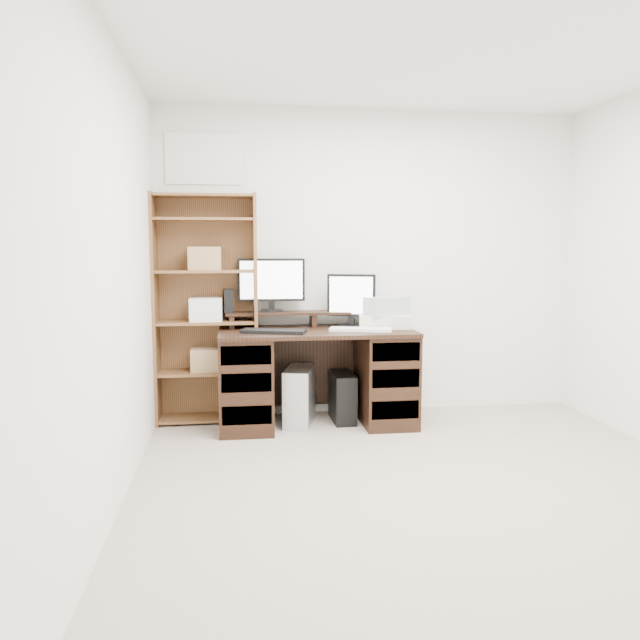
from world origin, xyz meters
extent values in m
cube|color=#B3A18D|center=(0.00, 0.00, -0.01)|extent=(3.50, 4.00, 0.02)
cube|color=white|center=(0.00, 0.00, 2.51)|extent=(3.50, 4.00, 0.02)
cube|color=white|center=(0.00, 2.01, 1.25)|extent=(3.50, 0.02, 2.50)
cube|color=white|center=(-1.76, 0.00, 1.25)|extent=(0.02, 4.00, 2.50)
cube|color=white|center=(-1.35, 1.99, 2.08)|extent=(0.60, 0.01, 0.40)
cube|color=black|center=(-0.50, 1.63, 0.73)|extent=(1.50, 0.70, 0.03)
cube|color=black|center=(-1.05, 1.63, 0.36)|extent=(0.40, 0.66, 0.72)
cube|color=black|center=(0.05, 1.63, 0.36)|extent=(0.40, 0.66, 0.72)
cube|color=black|center=(-0.50, 1.96, 0.40)|extent=(1.48, 0.02, 0.65)
cube|color=black|center=(-1.05, 1.30, 0.18)|extent=(0.36, 0.01, 0.14)
cube|color=black|center=(-1.05, 1.30, 0.42)|extent=(0.36, 0.01, 0.14)
cube|color=black|center=(-1.05, 1.30, 0.62)|extent=(0.36, 0.01, 0.14)
cube|color=black|center=(0.05, 1.30, 0.18)|extent=(0.36, 0.01, 0.14)
cube|color=black|center=(0.05, 1.30, 0.42)|extent=(0.36, 0.01, 0.14)
cube|color=black|center=(0.05, 1.30, 0.62)|extent=(0.36, 0.01, 0.14)
cube|color=black|center=(-1.15, 1.85, 0.80)|extent=(0.04, 0.20, 0.10)
cube|color=black|center=(-0.50, 1.85, 0.80)|extent=(0.04, 0.20, 0.10)
cube|color=black|center=(0.15, 1.85, 0.80)|extent=(0.04, 0.20, 0.10)
cube|color=black|center=(-0.50, 1.85, 0.86)|extent=(1.40, 0.22, 0.02)
cube|color=black|center=(-0.83, 1.88, 0.88)|extent=(0.18, 0.14, 0.02)
cube|color=black|center=(-0.83, 1.90, 0.93)|extent=(0.05, 0.03, 0.10)
cube|color=black|center=(-0.83, 1.90, 1.12)|extent=(0.54, 0.05, 0.34)
cube|color=white|center=(-0.83, 1.88, 1.12)|extent=(0.50, 0.02, 0.30)
cube|color=black|center=(-0.21, 1.74, 0.76)|extent=(0.22, 0.20, 0.02)
cube|color=black|center=(-0.20, 1.76, 0.82)|extent=(0.06, 0.05, 0.10)
cube|color=black|center=(-0.20, 1.76, 1.01)|extent=(0.37, 0.17, 0.34)
cube|color=white|center=(-0.21, 1.74, 1.01)|extent=(0.33, 0.12, 0.29)
cube|color=black|center=(-1.17, 1.84, 0.96)|extent=(0.09, 0.09, 0.19)
cube|color=black|center=(-0.84, 1.49, 0.76)|extent=(0.50, 0.29, 0.03)
cube|color=white|center=(-0.17, 1.52, 0.76)|extent=(0.49, 0.27, 0.02)
ellipsoid|color=silver|center=(0.02, 1.49, 0.77)|extent=(0.10, 0.08, 0.03)
cube|color=beige|center=(0.06, 1.71, 0.80)|extent=(0.45, 0.36, 0.10)
cube|color=#A4A9AF|center=(0.06, 1.71, 0.92)|extent=(0.40, 0.34, 0.14)
cube|color=#B4B7BC|center=(-0.63, 1.66, 0.22)|extent=(0.30, 0.48, 0.45)
cube|color=black|center=(-0.28, 1.70, 0.19)|extent=(0.17, 0.39, 0.39)
cube|color=#19FF33|center=(-0.28, 1.51, 0.28)|extent=(0.01, 0.00, 0.01)
cube|color=brown|center=(-1.74, 1.83, 0.90)|extent=(0.02, 0.30, 1.80)
cube|color=brown|center=(-0.96, 1.83, 0.90)|extent=(0.02, 0.30, 1.80)
cube|color=brown|center=(-1.35, 1.97, 0.90)|extent=(0.80, 0.01, 1.80)
cube|color=brown|center=(-1.35, 1.83, 0.03)|extent=(0.75, 0.28, 0.02)
cube|color=brown|center=(-1.35, 1.83, 0.40)|extent=(0.75, 0.28, 0.02)
cube|color=brown|center=(-1.35, 1.83, 0.80)|extent=(0.75, 0.28, 0.02)
cube|color=brown|center=(-1.35, 1.83, 1.20)|extent=(0.75, 0.28, 0.02)
cube|color=brown|center=(-1.35, 1.83, 1.60)|extent=(0.75, 0.28, 0.02)
cube|color=brown|center=(-1.35, 1.83, 1.78)|extent=(0.75, 0.28, 0.02)
cube|color=#A07F54|center=(-1.35, 1.83, 0.50)|extent=(0.25, 0.20, 0.18)
cube|color=white|center=(-1.35, 1.83, 0.90)|extent=(0.25, 0.20, 0.18)
cube|color=#A07F54|center=(-1.35, 1.83, 1.30)|extent=(0.25, 0.20, 0.18)
camera|label=1|loc=(-1.11, -3.11, 1.40)|focal=35.00mm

